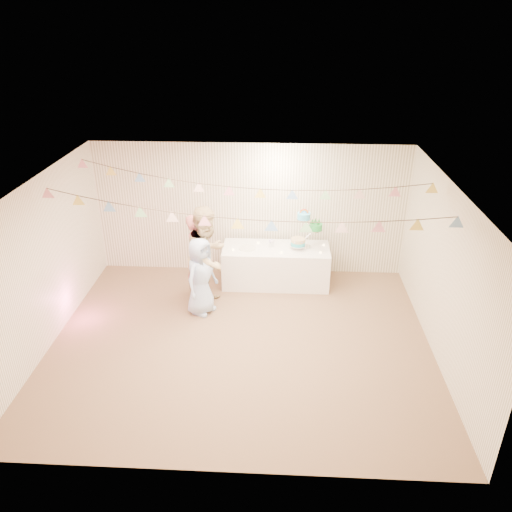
{
  "coord_description": "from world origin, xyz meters",
  "views": [
    {
      "loc": [
        0.59,
        -6.51,
        4.79
      ],
      "look_at": [
        0.2,
        0.8,
        1.15
      ],
      "focal_mm": 35.0,
      "sensor_mm": 36.0,
      "label": 1
    }
  ],
  "objects_px": {
    "table": "(276,266)",
    "person_adult_a": "(199,258)",
    "person_child": "(201,276)",
    "cake_stand": "(306,230)",
    "person_adult_b": "(208,257)"
  },
  "relations": [
    {
      "from": "cake_stand",
      "to": "person_adult_a",
      "type": "height_order",
      "value": "person_adult_a"
    },
    {
      "from": "person_adult_a",
      "to": "table",
      "type": "bearing_deg",
      "value": -50.93
    },
    {
      "from": "cake_stand",
      "to": "person_adult_b",
      "type": "relative_size",
      "value": 0.39
    },
    {
      "from": "cake_stand",
      "to": "person_adult_b",
      "type": "xyz_separation_m",
      "value": [
        -1.72,
        -0.86,
        -0.19
      ]
    },
    {
      "from": "person_adult_a",
      "to": "person_child",
      "type": "relative_size",
      "value": 1.17
    },
    {
      "from": "table",
      "to": "cake_stand",
      "type": "xyz_separation_m",
      "value": [
        0.55,
        0.05,
        0.74
      ]
    },
    {
      "from": "table",
      "to": "person_adult_b",
      "type": "relative_size",
      "value": 1.08
    },
    {
      "from": "table",
      "to": "person_child",
      "type": "bearing_deg",
      "value": -139.4
    },
    {
      "from": "person_adult_a",
      "to": "person_child",
      "type": "height_order",
      "value": "person_adult_a"
    },
    {
      "from": "person_child",
      "to": "cake_stand",
      "type": "bearing_deg",
      "value": -29.1
    },
    {
      "from": "table",
      "to": "person_adult_a",
      "type": "height_order",
      "value": "person_adult_a"
    },
    {
      "from": "person_adult_a",
      "to": "person_adult_b",
      "type": "xyz_separation_m",
      "value": [
        0.19,
        -0.2,
        0.11
      ]
    },
    {
      "from": "table",
      "to": "person_adult_a",
      "type": "distance_m",
      "value": 1.56
    },
    {
      "from": "table",
      "to": "cake_stand",
      "type": "distance_m",
      "value": 0.92
    },
    {
      "from": "table",
      "to": "person_adult_b",
      "type": "distance_m",
      "value": 1.53
    }
  ]
}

